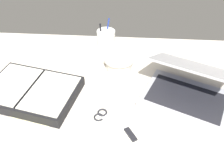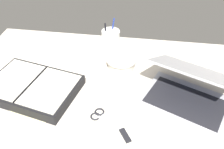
{
  "view_description": "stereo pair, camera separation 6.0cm",
  "coord_description": "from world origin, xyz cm",
  "px_view_note": "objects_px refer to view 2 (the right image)",
  "views": [
    {
      "loc": [
        4.05,
        -70.88,
        74.75
      ],
      "look_at": [
        -1.45,
        8.36,
        9.0
      ],
      "focal_mm": 40.0,
      "sensor_mm": 36.0,
      "label": 1
    },
    {
      "loc": [
        10.01,
        -70.24,
        74.75
      ],
      "look_at": [
        -1.45,
        8.36,
        9.0
      ],
      "focal_mm": 40.0,
      "sensor_mm": 36.0,
      "label": 2
    }
  ],
  "objects_px": {
    "pen_cup": "(111,39)",
    "laptop": "(189,92)",
    "bowl": "(121,63)",
    "planner": "(32,87)",
    "scissors": "(101,116)"
  },
  "relations": [
    {
      "from": "laptop",
      "to": "bowl",
      "type": "height_order",
      "value": "laptop"
    },
    {
      "from": "pen_cup",
      "to": "laptop",
      "type": "bearing_deg",
      "value": -44.36
    },
    {
      "from": "bowl",
      "to": "laptop",
      "type": "bearing_deg",
      "value": -31.68
    },
    {
      "from": "planner",
      "to": "pen_cup",
      "type": "bearing_deg",
      "value": 67.56
    },
    {
      "from": "planner",
      "to": "scissors",
      "type": "xyz_separation_m",
      "value": [
        0.31,
        -0.1,
        -0.02
      ]
    },
    {
      "from": "laptop",
      "to": "bowl",
      "type": "bearing_deg",
      "value": 172.12
    },
    {
      "from": "laptop",
      "to": "scissors",
      "type": "bearing_deg",
      "value": -134.63
    },
    {
      "from": "laptop",
      "to": "planner",
      "type": "bearing_deg",
      "value": -153.08
    },
    {
      "from": "laptop",
      "to": "pen_cup",
      "type": "bearing_deg",
      "value": 159.44
    },
    {
      "from": "scissors",
      "to": "laptop",
      "type": "bearing_deg",
      "value": 46.32
    },
    {
      "from": "pen_cup",
      "to": "planner",
      "type": "xyz_separation_m",
      "value": [
        -0.27,
        -0.39,
        -0.02
      ]
    },
    {
      "from": "bowl",
      "to": "planner",
      "type": "distance_m",
      "value": 0.41
    },
    {
      "from": "pen_cup",
      "to": "planner",
      "type": "distance_m",
      "value": 0.48
    },
    {
      "from": "pen_cup",
      "to": "bowl",
      "type": "bearing_deg",
      "value": -66.86
    },
    {
      "from": "pen_cup",
      "to": "scissors",
      "type": "distance_m",
      "value": 0.49
    }
  ]
}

